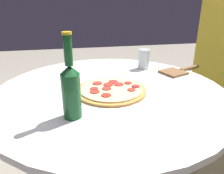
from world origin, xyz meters
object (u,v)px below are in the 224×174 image
(pizza, at_px, (112,90))
(beer_bottle, at_px, (71,88))
(pizza_paddle, at_px, (178,71))
(drinking_glass, at_px, (144,59))

(pizza, xyz_separation_m, beer_bottle, (0.18, -0.17, 0.10))
(beer_bottle, distance_m, pizza_paddle, 0.68)
(beer_bottle, bearing_deg, drinking_glass, 138.94)
(beer_bottle, xyz_separation_m, pizza_paddle, (-0.37, 0.57, -0.10))
(pizza, relative_size, pizza_paddle, 1.15)
(drinking_glass, bearing_deg, pizza_paddle, 58.41)
(pizza_paddle, distance_m, drinking_glass, 0.20)
(pizza_paddle, relative_size, drinking_glass, 2.44)
(pizza, height_order, drinking_glass, drinking_glass)
(beer_bottle, height_order, drinking_glass, beer_bottle)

